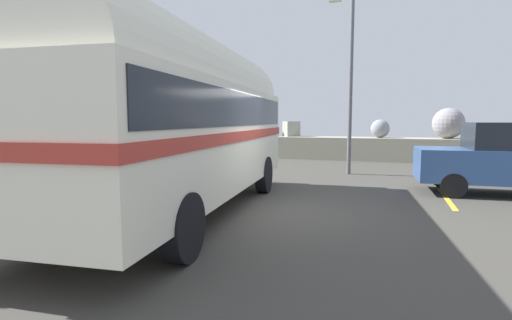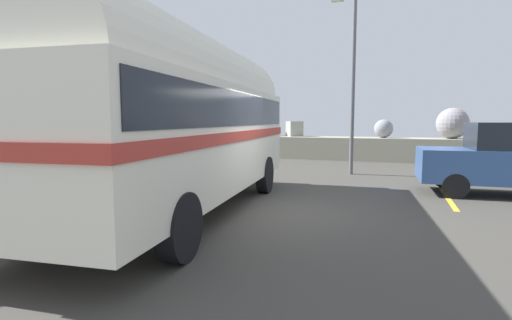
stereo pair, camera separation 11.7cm
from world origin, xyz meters
TOP-DOWN VIEW (x-y plane):
  - ground at (0.00, 0.00)m, footprint 32.00×26.00m
  - breakwater at (0.21, 11.79)m, footprint 31.36×1.80m
  - vintage_coach at (-1.53, -0.69)m, footprint 3.26×8.78m
  - parked_car_nearest at (5.27, 3.67)m, footprint 4.18×1.89m
  - lamp_post at (1.01, 6.49)m, footprint 0.97×0.84m

SIDE VIEW (x-z plane):
  - ground at x=0.00m, z-range 0.00..0.02m
  - breakwater at x=0.21m, z-range -0.55..1.94m
  - parked_car_nearest at x=5.27m, z-range 0.04..1.90m
  - vintage_coach at x=-1.53m, z-range 0.20..3.90m
  - lamp_post at x=1.01m, z-range 0.41..6.82m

